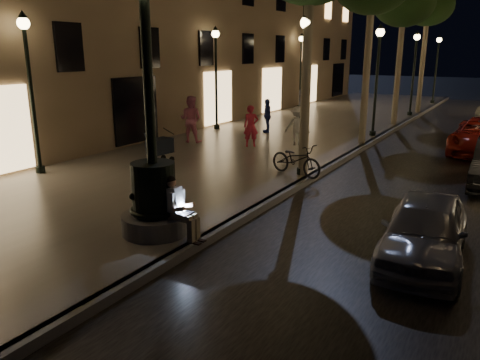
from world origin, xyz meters
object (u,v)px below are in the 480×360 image
Objects in this scene: seated_man_laptop at (178,206)px; pedestrian_blue at (267,116)px; lamp_curb_d at (437,60)px; bicycle at (296,159)px; car_front at (425,230)px; pedestrian_pink at (191,119)px; pedestrian_dark at (302,104)px; pedestrian_red at (251,126)px; tree_far at (428,6)px; lamp_left_c at (301,61)px; tree_third at (404,3)px; lamp_left_a at (29,73)px; lamp_curb_b at (378,66)px; lamp_curb_a at (305,74)px; pedestrian_white at (297,126)px; stroller at (160,146)px; fountain_lamppost at (154,186)px; lamp_curb_c at (415,63)px; lamp_left_b at (216,65)px.

seated_man_laptop is 0.83× the size of pedestrian_blue.
lamp_curb_d is 24.33m from bicycle.
car_front is 5.90m from bicycle.
pedestrian_dark is (1.21, 8.70, -0.12)m from pedestrian_pink.
pedestrian_red reaches higher than bicycle.
tree_far is 4.01× the size of bicycle.
tree_third is at bearing -29.40° from lamp_left_c.
tree_far reaches higher than lamp_left_a.
lamp_curb_b is 10.70m from lamp_left_c.
lamp_curb_b is at bearing 90.00° from lamp_curb_a.
pedestrian_white is at bearing 39.76° from bicycle.
stroller is 7.54m from pedestrian_blue.
lamp_curb_b is 13.94m from lamp_left_a.
lamp_curb_a is 5.36m from stroller.
fountain_lamppost is at bearing -45.80° from stroller.
lamp_curb_a is 1.32× the size of car_front.
fountain_lamppost is 2.78× the size of bicycle.
fountain_lamppost is 5.86m from bicycle.
pedestrian_white is 7.54m from pedestrian_dark.
tree_third is 9.54m from pedestrian_white.
tree_third is 8.88m from pedestrian_blue.
seated_man_laptop is at bearing -179.37° from pedestrian_dark.
fountain_lamppost is 3.36× the size of pedestrian_blue.
lamp_left_a is 2.88× the size of pedestrian_dark.
lamp_curb_c reaches higher than pedestrian_dark.
stroller is (-4.63, -25.18, -2.43)m from lamp_curb_d.
lamp_curb_a is at bearing -78.92° from pedestrian_red.
lamp_curb_b is 6.48m from pedestrian_red.
lamp_curb_c is (0.00, 4.00, -2.90)m from tree_third.
tree_far is 16.33m from pedestrian_red.
pedestrian_pink is (1.03, -3.47, -2.08)m from lamp_left_b.
fountain_lamppost is 12.93m from pedestrian_blue.
pedestrian_pink is at bearing -137.97° from lamp_curb_b.
lamp_left_a reaches higher than seated_man_laptop.
lamp_curb_c is 13.63m from pedestrian_red.
pedestrian_red is (3.61, 7.01, -2.22)m from lamp_left_a.
fountain_lamppost reaches higher than pedestrian_dark.
lamp_left_a is 3.98× the size of stroller.
lamp_curb_d is at bearing 94.47° from car_front.
lamp_curb_d is 25.72m from stroller.
pedestrian_blue reaches higher than seated_man_laptop.
stroller is at bearing -71.01° from lamp_left_b.
seated_man_laptop is at bearing 81.37° from pedestrian_white.
pedestrian_blue reaches higher than bicycle.
lamp_curb_c is (0.00, 8.00, 0.00)m from lamp_curb_b.
lamp_curb_d and lamp_left_b have the same top height.
lamp_curb_a is 8.00m from lamp_curb_b.
pedestrian_blue is (2.59, 10.36, -2.26)m from lamp_left_a.
lamp_left_b reaches higher than seated_man_laptop.
pedestrian_dark is at bearing 81.66° from lamp_left_a.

